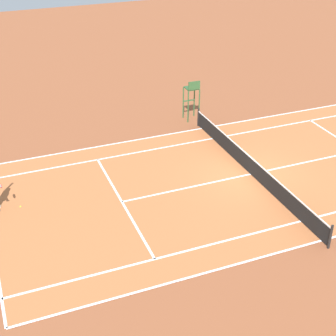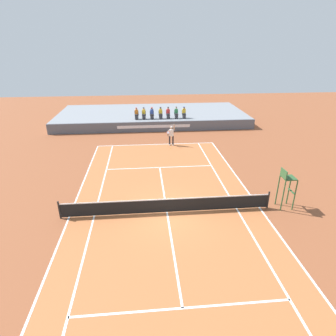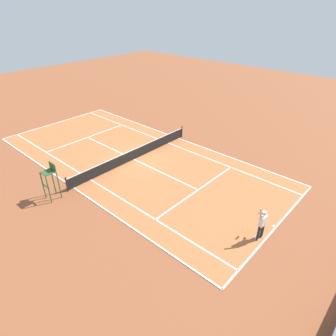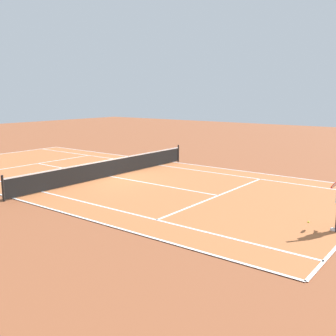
% 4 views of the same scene
% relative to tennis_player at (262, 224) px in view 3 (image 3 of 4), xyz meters
% --- Properties ---
extents(ground_plane, '(80.00, 80.00, 0.00)m').
position_rel_tennis_player_xyz_m(ground_plane, '(-1.43, -11.58, -0.99)').
color(ground_plane, brown).
extents(court, '(11.08, 23.88, 0.03)m').
position_rel_tennis_player_xyz_m(court, '(-1.43, -11.58, -0.98)').
color(court, '#B76638').
rests_on(court, ground).
extents(net, '(11.98, 0.10, 1.07)m').
position_rel_tennis_player_xyz_m(net, '(-1.43, -11.58, -0.47)').
color(net, black).
rests_on(net, ground).
extents(tennis_player, '(0.81, 0.62, 2.08)m').
position_rel_tennis_player_xyz_m(tennis_player, '(0.00, 0.00, 0.00)').
color(tennis_player, '#232328').
rests_on(tennis_player, ground).
extents(tennis_ball, '(0.07, 0.07, 0.07)m').
position_rel_tennis_player_xyz_m(tennis_ball, '(-0.18, -1.01, -0.96)').
color(tennis_ball, '#D1E533').
rests_on(tennis_ball, ground).
extents(umpire_chair, '(0.77, 0.77, 2.44)m').
position_rel_tennis_player_xyz_m(umpire_chair, '(5.45, -11.58, 0.56)').
color(umpire_chair, '#2D562D').
rests_on(umpire_chair, ground).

